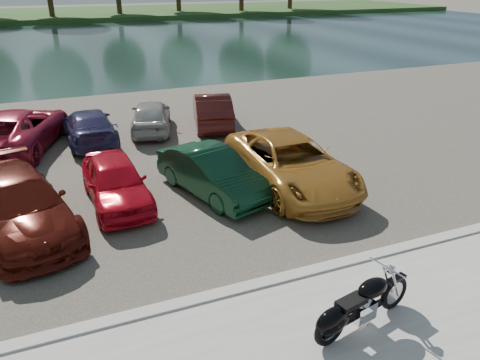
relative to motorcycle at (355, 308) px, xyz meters
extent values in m
plane|color=#595447|center=(0.39, -0.18, -0.56)|extent=(200.00, 200.00, 0.00)
cube|color=#A4A19B|center=(0.39, 1.82, -0.49)|extent=(60.00, 0.30, 0.14)
cube|color=#403B34|center=(0.39, 10.82, -0.54)|extent=(60.00, 18.00, 0.04)
cube|color=#192D29|center=(0.39, 39.82, -0.56)|extent=(120.00, 40.00, 0.00)
cube|color=#1D4418|center=(0.39, 71.82, -0.26)|extent=(120.00, 24.00, 0.60)
torus|color=black|center=(1.02, 0.22, -0.12)|extent=(0.69, 0.27, 0.68)
torus|color=black|center=(-0.59, -0.14, -0.12)|extent=(0.69, 0.27, 0.68)
cylinder|color=#B2B2B7|center=(1.02, 0.22, -0.12)|extent=(0.46, 0.16, 0.46)
cylinder|color=#B2B2B7|center=(-0.59, -0.14, -0.12)|extent=(0.46, 0.16, 0.46)
cylinder|color=silver|center=(0.91, 0.09, 0.18)|extent=(0.33, 0.12, 0.63)
cylinder|color=silver|center=(0.86, 0.29, 0.18)|extent=(0.33, 0.12, 0.63)
cylinder|color=silver|center=(0.70, 0.15, 0.57)|extent=(0.20, 0.74, 0.04)
sphere|color=silver|center=(0.80, 0.17, 0.49)|extent=(0.19, 0.19, 0.16)
sphere|color=silver|center=(0.86, 0.19, 0.49)|extent=(0.13, 0.13, 0.11)
cube|color=black|center=(1.02, 0.22, 0.19)|extent=(0.47, 0.24, 0.06)
cube|color=black|center=(0.21, 0.04, -0.18)|extent=(1.19, 0.36, 0.08)
cube|color=silver|center=(0.17, 0.03, -0.11)|extent=(0.51, 0.41, 0.34)
cylinder|color=silver|center=(0.26, 0.05, 0.09)|extent=(0.28, 0.23, 0.27)
cylinder|color=silver|center=(0.07, 0.01, 0.09)|extent=(0.28, 0.23, 0.27)
ellipsoid|color=black|center=(0.39, 0.08, 0.26)|extent=(0.74, 0.50, 0.32)
cube|color=black|center=(-0.13, -0.03, 0.20)|extent=(0.60, 0.39, 0.10)
ellipsoid|color=black|center=(-0.54, -0.13, 0.00)|extent=(0.78, 0.49, 0.50)
cube|color=black|center=(-0.59, -0.14, -0.07)|extent=(0.43, 0.26, 0.30)
cylinder|color=silver|center=(-0.16, 0.12, -0.24)|extent=(1.09, 0.33, 0.09)
cylinder|color=silver|center=(-0.16, 0.12, -0.16)|extent=(1.09, 0.33, 0.09)
cylinder|color=#B2B2B7|center=(0.11, -0.17, -0.33)|extent=(0.05, 0.14, 0.22)
imported|color=#4E120B|center=(-5.45, 6.07, 0.19)|extent=(3.16, 5.25, 1.42)
imported|color=red|center=(-3.06, 6.77, 0.12)|extent=(1.67, 3.82, 1.28)
imported|color=#0E341E|center=(-0.43, 6.33, 0.13)|extent=(2.45, 4.18, 1.30)
imported|color=#B97C2A|center=(1.87, 5.93, 0.22)|extent=(2.51, 5.37, 1.49)
imported|color=#A31B35|center=(-5.60, 12.61, 0.20)|extent=(3.98, 5.72, 1.45)
imported|color=navy|center=(-3.20, 12.35, 0.09)|extent=(1.84, 4.28, 1.23)
imported|color=#A7A7A2|center=(-0.77, 12.80, 0.11)|extent=(2.39, 3.99, 1.27)
imported|color=#491613|center=(1.74, 12.59, 0.16)|extent=(2.40, 4.34, 1.36)
camera|label=1|loc=(-4.31, -5.26, 5.32)|focal=35.00mm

